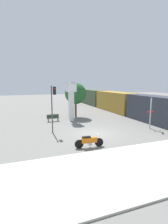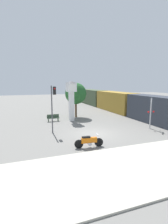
% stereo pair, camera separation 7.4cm
% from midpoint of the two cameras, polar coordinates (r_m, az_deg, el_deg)
% --- Properties ---
extents(ground_plane, '(120.00, 120.00, 0.00)m').
position_cam_midpoint_polar(ground_plane, '(17.74, 3.72, -7.07)').
color(ground_plane, slate).
extents(sidewalk_strip, '(36.00, 6.00, 0.10)m').
position_cam_midpoint_polar(sidewalk_strip, '(11.89, 18.69, -15.97)').
color(sidewalk_strip, '#BCB7A8').
rests_on(sidewalk_strip, ground_plane).
extents(motorcycle, '(2.34, 0.51, 1.03)m').
position_cam_midpoint_polar(motorcycle, '(13.98, 1.76, -9.55)').
color(motorcycle, black).
rests_on(motorcycle, ground_plane).
extents(clock_tower, '(1.41, 1.41, 5.26)m').
position_cam_midpoint_polar(clock_tower, '(23.20, -4.08, 5.63)').
color(clock_tower, white).
rests_on(clock_tower, ground_plane).
extents(freight_train, '(2.80, 31.49, 3.40)m').
position_cam_midpoint_polar(freight_train, '(32.02, 10.34, 3.39)').
color(freight_train, '#333842').
rests_on(freight_train, ground_plane).
extents(traffic_light, '(0.50, 0.35, 4.79)m').
position_cam_midpoint_polar(traffic_light, '(17.68, -9.94, 3.56)').
color(traffic_light, '#47474C').
rests_on(traffic_light, ground_plane).
extents(railroad_crossing_signal, '(0.90, 0.82, 3.45)m').
position_cam_midpoint_polar(railroad_crossing_signal, '(20.62, 21.06, 0.05)').
color(railroad_crossing_signal, '#B7B7BC').
rests_on(railroad_crossing_signal, ground_plane).
extents(street_tree, '(3.13, 3.13, 5.06)m').
position_cam_midpoint_polar(street_tree, '(25.73, -2.62, 6.02)').
color(street_tree, brown).
rests_on(street_tree, ground_plane).
extents(bench, '(1.60, 0.44, 0.92)m').
position_cam_midpoint_polar(bench, '(23.45, -9.96, -1.83)').
color(bench, '#384C38').
rests_on(bench, ground_plane).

